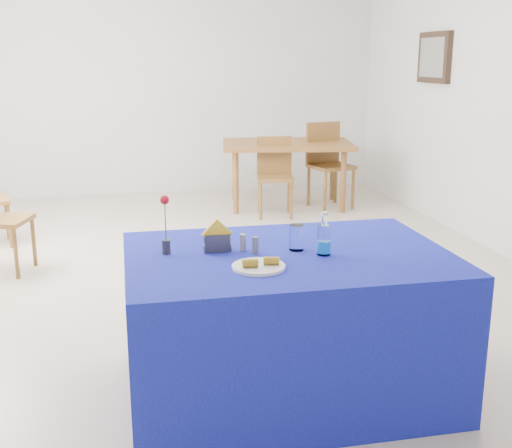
{
  "coord_description": "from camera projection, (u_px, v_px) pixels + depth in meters",
  "views": [
    {
      "loc": [
        -0.76,
        -4.76,
        1.7
      ],
      "look_at": [
        -0.15,
        -1.83,
        0.92
      ],
      "focal_mm": 45.0,
      "sensor_mm": 36.0,
      "label": 1
    }
  ],
  "objects": [
    {
      "name": "floor",
      "position": [
        227.0,
        278.0,
        5.09
      ],
      "size": [
        7.0,
        7.0,
        0.0
      ],
      "primitive_type": "plane",
      "color": "#C1B1A0",
      "rests_on": "ground"
    },
    {
      "name": "room_shell",
      "position": [
        224.0,
        50.0,
        4.65
      ],
      "size": [
        7.0,
        7.0,
        7.0
      ],
      "color": "silver",
      "rests_on": "ground"
    },
    {
      "name": "picture_frame",
      "position": [
        434.0,
        57.0,
        6.66
      ],
      "size": [
        0.06,
        0.64,
        0.52
      ],
      "primitive_type": "cube",
      "color": "black",
      "rests_on": "room_shell"
    },
    {
      "name": "picture_art",
      "position": [
        432.0,
        57.0,
        6.66
      ],
      "size": [
        0.02,
        0.52,
        0.4
      ],
      "primitive_type": "cube",
      "color": "#998C66",
      "rests_on": "room_shell"
    },
    {
      "name": "plate",
      "position": [
        259.0,
        267.0,
        2.94
      ],
      "size": [
        0.25,
        0.25,
        0.01
      ],
      "primitive_type": "cylinder",
      "color": "white",
      "rests_on": "blue_table"
    },
    {
      "name": "drinking_glass",
      "position": [
        297.0,
        238.0,
        3.21
      ],
      "size": [
        0.07,
        0.07,
        0.13
      ],
      "primitive_type": "cylinder",
      "color": "white",
      "rests_on": "blue_table"
    },
    {
      "name": "salt_shaker",
      "position": [
        243.0,
        242.0,
        3.21
      ],
      "size": [
        0.03,
        0.03,
        0.08
      ],
      "primitive_type": "cylinder",
      "color": "gray",
      "rests_on": "blue_table"
    },
    {
      "name": "pepper_shaker",
      "position": [
        255.0,
        245.0,
        3.16
      ],
      "size": [
        0.03,
        0.03,
        0.08
      ],
      "primitive_type": "cylinder",
      "color": "#5D5D62",
      "rests_on": "blue_table"
    },
    {
      "name": "blue_table",
      "position": [
        287.0,
        323.0,
        3.28
      ],
      "size": [
        1.6,
        1.1,
        0.76
      ],
      "color": "navy",
      "rests_on": "floor"
    },
    {
      "name": "water_bottle",
      "position": [
        324.0,
        241.0,
        3.13
      ],
      "size": [
        0.07,
        0.07,
        0.21
      ],
      "color": "silver",
      "rests_on": "blue_table"
    },
    {
      "name": "napkin_holder",
      "position": [
        217.0,
        242.0,
        3.19
      ],
      "size": [
        0.15,
        0.06,
        0.17
      ],
      "color": "#3D3D42",
      "rests_on": "blue_table"
    },
    {
      "name": "rose_vase",
      "position": [
        166.0,
        227.0,
        3.13
      ],
      "size": [
        0.04,
        0.04,
        0.29
      ],
      "color": "#28272D",
      "rests_on": "blue_table"
    },
    {
      "name": "oak_table",
      "position": [
        287.0,
        149.0,
        7.39
      ],
      "size": [
        1.6,
        1.16,
        0.76
      ],
      "color": "#97542C",
      "rests_on": "floor"
    },
    {
      "name": "chair_bg_left",
      "position": [
        275.0,
        170.0,
        7.04
      ],
      "size": [
        0.44,
        0.44,
        0.86
      ],
      "rotation": [
        0.0,
        0.0,
        -0.17
      ],
      "color": "brown",
      "rests_on": "floor"
    },
    {
      "name": "chair_bg_right",
      "position": [
        327.0,
        158.0,
        7.45
      ],
      "size": [
        0.52,
        0.52,
        0.97
      ],
      "rotation": [
        0.0,
        0.0,
        0.24
      ],
      "color": "brown",
      "rests_on": "floor"
    },
    {
      "name": "banana_pieces",
      "position": [
        261.0,
        262.0,
        2.93
      ],
      "size": [
        0.18,
        0.07,
        0.04
      ],
      "color": "yellow",
      "rests_on": "plate"
    }
  ]
}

